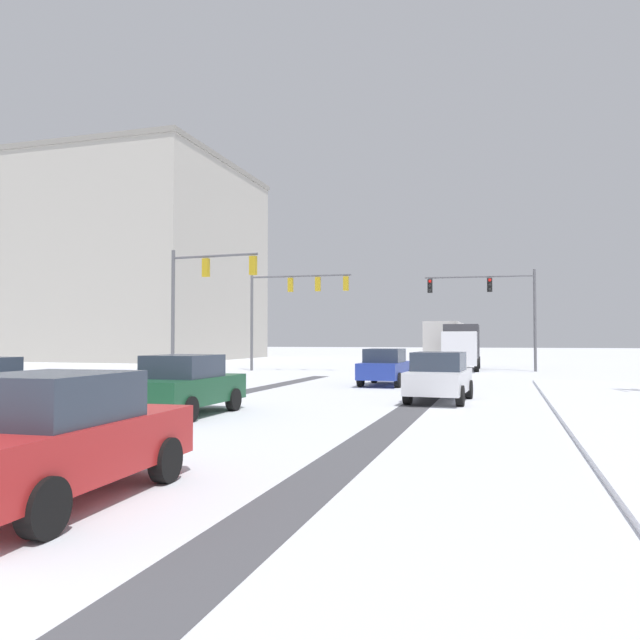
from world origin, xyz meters
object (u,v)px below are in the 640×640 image
(car_red_fifth, at_px, (56,437))
(office_building_far_left_block, at_px, (111,265))
(car_dark_green_third, at_px, (185,385))
(traffic_signal_far_right, at_px, (495,298))
(traffic_signal_near_left, at_px, (201,287))
(car_white_second, at_px, (439,377))
(box_truck_delivery, at_px, (462,345))
(traffic_signal_far_left, at_px, (291,296))
(car_blue_lead, at_px, (385,367))
(bus_oncoming, at_px, (446,340))

(car_red_fifth, height_order, office_building_far_left_block, office_building_far_left_block)
(car_dark_green_third, bearing_deg, traffic_signal_far_right, 73.59)
(traffic_signal_near_left, bearing_deg, car_white_second, -28.83)
(traffic_signal_near_left, distance_m, car_red_fifth, 22.76)
(car_white_second, relative_size, car_dark_green_third, 1.02)
(car_dark_green_third, height_order, box_truck_delivery, box_truck_delivery)
(car_dark_green_third, xyz_separation_m, box_truck_delivery, (5.53, 27.04, 0.82))
(traffic_signal_far_right, bearing_deg, traffic_signal_near_left, -134.68)
(box_truck_delivery, bearing_deg, office_building_far_left_block, 159.74)
(car_white_second, bearing_deg, office_building_far_left_block, 137.04)
(car_white_second, bearing_deg, car_red_fifth, -103.54)
(car_white_second, distance_m, car_dark_green_third, 8.34)
(car_dark_green_third, xyz_separation_m, office_building_far_left_block, (-31.53, 40.72, 9.13))
(traffic_signal_far_left, xyz_separation_m, car_blue_lead, (8.06, -10.27, -4.00))
(car_blue_lead, height_order, office_building_far_left_block, office_building_far_left_block)
(traffic_signal_far_right, xyz_separation_m, car_dark_green_third, (-7.71, -26.17, -3.87))
(traffic_signal_near_left, bearing_deg, bus_oncoming, 67.89)
(traffic_signal_near_left, relative_size, car_white_second, 1.56)
(traffic_signal_near_left, relative_size, traffic_signal_far_right, 0.93)
(car_blue_lead, relative_size, car_dark_green_third, 1.01)
(traffic_signal_far_right, height_order, car_red_fifth, traffic_signal_far_right)
(car_dark_green_third, relative_size, car_red_fifth, 0.99)
(traffic_signal_far_right, xyz_separation_m, office_building_far_left_block, (-39.24, 14.55, 5.26))
(office_building_far_left_block, bearing_deg, traffic_signal_far_left, -34.47)
(traffic_signal_near_left, relative_size, box_truck_delivery, 0.87)
(traffic_signal_far_left, bearing_deg, office_building_far_left_block, 145.53)
(traffic_signal_near_left, distance_m, car_dark_green_third, 14.20)
(traffic_signal_near_left, height_order, traffic_signal_far_left, same)
(traffic_signal_far_left, relative_size, traffic_signal_far_right, 0.97)
(car_red_fifth, relative_size, bus_oncoming, 0.38)
(car_red_fifth, bearing_deg, car_blue_lead, 89.09)
(bus_oncoming, bearing_deg, box_truck_delivery, -78.77)
(car_white_second, xyz_separation_m, box_truck_delivery, (-0.65, 21.44, 0.82))
(car_white_second, xyz_separation_m, car_red_fifth, (-3.35, -13.93, 0.00))
(car_red_fifth, bearing_deg, car_white_second, 76.46)
(office_building_far_left_block, bearing_deg, bus_oncoming, -7.28)
(car_white_second, height_order, car_dark_green_third, same)
(traffic_signal_far_left, relative_size, box_truck_delivery, 0.91)
(bus_oncoming, distance_m, office_building_far_left_block, 36.40)
(traffic_signal_far_left, relative_size, car_blue_lead, 1.63)
(office_building_far_left_block, bearing_deg, car_dark_green_third, -52.25)
(traffic_signal_far_right, bearing_deg, bus_oncoming, 111.69)
(car_blue_lead, distance_m, office_building_far_left_block, 45.83)
(car_white_second, height_order, office_building_far_left_block, office_building_far_left_block)
(car_blue_lead, distance_m, car_dark_green_third, 12.59)
(car_white_second, height_order, car_red_fifth, same)
(car_red_fifth, bearing_deg, box_truck_delivery, 85.63)
(traffic_signal_near_left, distance_m, traffic_signal_far_right, 19.50)
(bus_oncoming, bearing_deg, traffic_signal_near_left, -112.11)
(car_dark_green_third, height_order, office_building_far_left_block, office_building_far_left_block)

